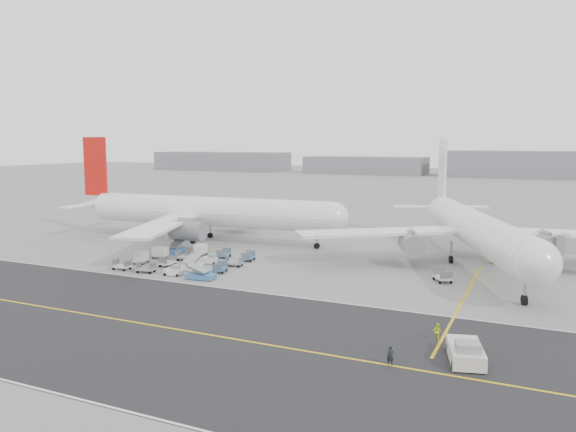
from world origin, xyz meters
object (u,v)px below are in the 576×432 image
at_px(airliner_b, 474,228).
at_px(ground_crew_a, 390,356).
at_px(airliner_a, 203,211).
at_px(pushback_tug, 466,352).
at_px(ground_crew_b, 437,331).

height_order(airliner_b, ground_crew_a, airliner_b).
xyz_separation_m(airliner_a, ground_crew_a, (47.99, -44.44, -4.84)).
bearing_deg(ground_crew_a, pushback_tug, 13.08).
height_order(airliner_b, ground_crew_b, airliner_b).
distance_m(airliner_b, ground_crew_b, 37.03).
bearing_deg(airliner_a, ground_crew_b, -129.92).
relative_size(ground_crew_a, ground_crew_b, 1.05).
distance_m(airliner_b, ground_crew_a, 45.04).
height_order(airliner_a, ground_crew_b, airliner_a).
relative_size(pushback_tug, ground_crew_a, 4.37).
bearing_deg(pushback_tug, airliner_a, 127.69).
xyz_separation_m(airliner_b, ground_crew_a, (-1.40, -44.78, -4.70)).
bearing_deg(airliner_a, airliner_b, -93.73).
bearing_deg(ground_crew_b, airliner_a, -15.67).
bearing_deg(ground_crew_a, ground_crew_b, 54.38).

